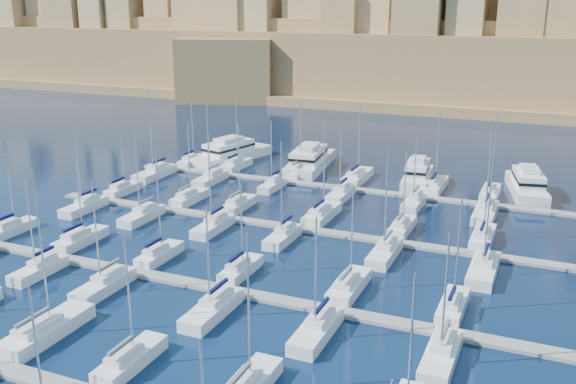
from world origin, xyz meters
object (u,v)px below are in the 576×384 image
at_px(motor_yacht_a, 231,152).
at_px(motor_yacht_b, 309,160).
at_px(sailboat_2, 46,330).
at_px(motor_yacht_c, 417,175).
at_px(motor_yacht_d, 527,184).

xyz_separation_m(motor_yacht_a, motor_yacht_b, (17.14, 0.22, 0.00)).
bearing_deg(sailboat_2, motor_yacht_a, 103.92).
relative_size(motor_yacht_c, motor_yacht_d, 0.87).
bearing_deg(sailboat_2, motor_yacht_d, 60.25).
relative_size(motor_yacht_b, motor_yacht_d, 1.17).
bearing_deg(motor_yacht_d, motor_yacht_c, -176.98).
xyz_separation_m(sailboat_2, motor_yacht_d, (39.59, 69.27, 0.95)).
bearing_deg(sailboat_2, motor_yacht_b, 90.28).
distance_m(motor_yacht_a, motor_yacht_d, 57.09).
height_order(motor_yacht_b, motor_yacht_d, same).
bearing_deg(sailboat_2, motor_yacht_c, 72.73).
distance_m(motor_yacht_a, motor_yacht_b, 17.14).
relative_size(motor_yacht_a, motor_yacht_d, 1.16).
xyz_separation_m(motor_yacht_a, motor_yacht_d, (57.08, -1.27, -0.00)).
bearing_deg(motor_yacht_c, motor_yacht_b, 173.52).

